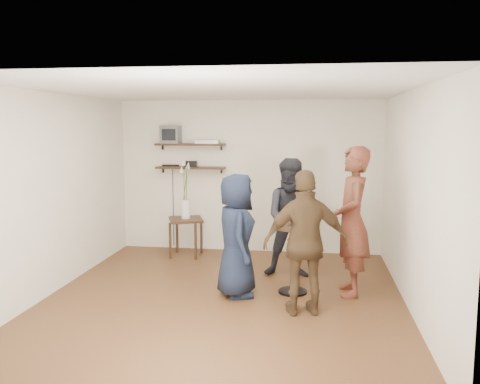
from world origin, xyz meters
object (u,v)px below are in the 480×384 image
object	(u,v)px
person_navy	(236,235)
crt_monitor	(171,135)
person_plaid	(352,221)
radio	(191,164)
dvd_deck	(208,142)
drinks_table	(293,250)
person_brown	(306,243)
side_table	(186,225)
person_dark	(293,218)

from	to	relation	value
person_navy	crt_monitor	bearing A→B (deg)	17.51
crt_monitor	person_plaid	bearing A→B (deg)	-34.03
radio	person_plaid	xyz separation A→B (m)	(2.60, -1.98, -0.56)
dvd_deck	person_plaid	world-z (taller)	dvd_deck
drinks_table	person_plaid	size ratio (longest dim) A/B	0.47
dvd_deck	crt_monitor	bearing A→B (deg)	180.00
radio	person_brown	distance (m)	3.49
person_plaid	person_brown	bearing A→B (deg)	-40.57
side_table	dvd_deck	bearing A→B (deg)	53.01
drinks_table	person_plaid	world-z (taller)	person_plaid
drinks_table	person_navy	bearing A→B (deg)	-164.15
side_table	person_dark	distance (m)	2.05
crt_monitor	side_table	distance (m)	1.57
person_dark	person_brown	distance (m)	1.48
person_plaid	person_brown	size ratio (longest dim) A/B	1.14
drinks_table	person_dark	xyz separation A→B (m)	(-0.04, 0.74, 0.28)
drinks_table	person_dark	size ratio (longest dim) A/B	0.52
person_plaid	person_brown	world-z (taller)	person_plaid
person_plaid	person_dark	size ratio (longest dim) A/B	1.12
person_brown	side_table	bearing A→B (deg)	-62.71
crt_monitor	person_navy	size ratio (longest dim) A/B	0.20
crt_monitor	person_brown	xyz separation A→B (m)	(2.36, -2.76, -1.18)
crt_monitor	side_table	world-z (taller)	crt_monitor
crt_monitor	person_plaid	xyz separation A→B (m)	(2.93, -1.98, -1.06)
radio	person_plaid	distance (m)	3.31
dvd_deck	drinks_table	world-z (taller)	dvd_deck
dvd_deck	person_dark	bearing A→B (deg)	-40.47
person_plaid	crt_monitor	bearing A→B (deg)	-128.38
crt_monitor	radio	xyz separation A→B (m)	(0.34, 0.00, -0.50)
person_navy	person_brown	xyz separation A→B (m)	(0.89, -0.52, 0.05)
radio	side_table	bearing A→B (deg)	-89.31
dvd_deck	person_brown	xyz separation A→B (m)	(1.72, -2.76, -1.06)
crt_monitor	person_plaid	world-z (taller)	crt_monitor
person_plaid	person_dark	world-z (taller)	person_plaid
side_table	person_plaid	bearing A→B (deg)	-31.43
radio	drinks_table	size ratio (longest dim) A/B	0.25
person_plaid	person_navy	distance (m)	1.49
person_dark	person_navy	bearing A→B (deg)	-128.48
crt_monitor	dvd_deck	xyz separation A→B (m)	(0.64, 0.00, -0.12)
person_plaid	person_navy	xyz separation A→B (m)	(-1.46, -0.26, -0.17)
drinks_table	person_navy	world-z (taller)	person_navy
side_table	person_plaid	distance (m)	3.07
radio	person_brown	xyz separation A→B (m)	(2.02, -2.76, -0.68)
person_brown	person_navy	bearing A→B (deg)	-43.68
person_navy	person_brown	distance (m)	1.03
dvd_deck	person_navy	world-z (taller)	dvd_deck
radio	side_table	xyz separation A→B (m)	(0.00, -0.40, -0.98)
side_table	person_dark	xyz separation A→B (m)	(1.81, -0.90, 0.32)
side_table	person_plaid	size ratio (longest dim) A/B	0.35
radio	person_dark	bearing A→B (deg)	-35.41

